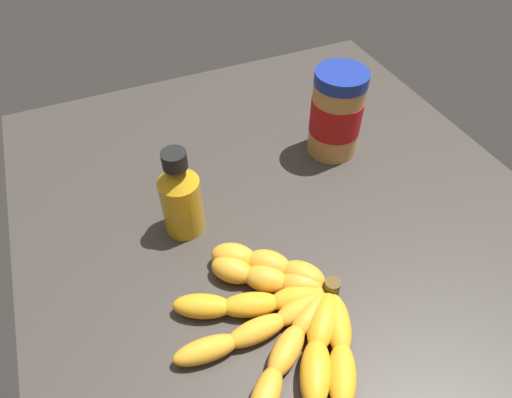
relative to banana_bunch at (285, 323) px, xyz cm
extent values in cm
cube|color=#38332D|center=(19.91, -8.55, -3.65)|extent=(82.08, 77.12, 4.03)
ellipsoid|color=gold|center=(4.90, -4.97, 0.24)|extent=(7.05, 6.71, 3.75)
ellipsoid|color=gold|center=(8.39, -1.67, 0.24)|extent=(6.83, 6.98, 3.75)
ellipsoid|color=gold|center=(11.34, 2.13, 0.24)|extent=(6.45, 7.10, 3.75)
ellipsoid|color=gold|center=(3.88, -4.22, 0.08)|extent=(5.97, 6.71, 3.43)
ellipsoid|color=gold|center=(6.54, -0.45, 0.08)|extent=(6.26, 6.65, 3.43)
ellipsoid|color=gold|center=(9.57, 3.02, 0.08)|extent=(6.48, 6.52, 3.43)
ellipsoid|color=orange|center=(2.57, -3.03, -0.09)|extent=(4.24, 7.82, 3.09)
ellipsoid|color=orange|center=(3.93, 2.74, -0.09)|extent=(5.16, 8.01, 3.09)
ellipsoid|color=orange|center=(6.10, 8.25, -0.09)|extent=(5.99, 8.03, 3.09)
ellipsoid|color=orange|center=(1.14, -2.85, -0.21)|extent=(4.03, 8.20, 2.85)
ellipsoid|color=orange|center=(0.53, 3.39, -0.21)|extent=(3.17, 7.97, 2.85)
ellipsoid|color=orange|center=(0.63, 9.67, -0.21)|extent=(3.42, 8.04, 2.85)
ellipsoid|color=orange|center=(-0.12, -3.55, -0.12)|extent=(5.94, 7.76, 3.03)
ellipsoid|color=orange|center=(-3.11, 1.31, -0.12)|extent=(6.68, 7.56, 3.03)
ellipsoid|color=orange|center=(-6.87, 5.62, -0.12)|extent=(7.25, 7.16, 3.03)
ellipsoid|color=gold|center=(-1.62, -4.27, 0.08)|extent=(8.24, 7.93, 3.43)
ellipsoid|color=gold|center=(-6.73, -0.45, 0.08)|extent=(8.63, 7.11, 3.43)
ellipsoid|color=gold|center=(-2.48, -5.73, -0.06)|extent=(8.50, 5.82, 3.15)
ellipsoid|color=gold|center=(-8.14, -2.98, -0.06)|extent=(8.40, 6.70, 3.15)
cylinder|color=brown|center=(1.86, -7.44, 0.16)|extent=(2.00, 2.00, 3.00)
cylinder|color=#BF8442|center=(27.66, -22.44, 4.86)|extent=(8.30, 8.30, 13.00)
cylinder|color=#B71414|center=(27.66, -22.44, 5.51)|extent=(8.47, 8.47, 5.85)
cylinder|color=navy|center=(27.66, -22.44, 12.36)|extent=(8.45, 8.45, 2.00)
cylinder|color=gold|center=(20.66, 6.09, 2.89)|extent=(5.70, 5.70, 9.06)
cone|color=gold|center=(20.66, 6.09, 8.75)|extent=(5.70, 5.70, 2.65)
cylinder|color=black|center=(20.66, 6.09, 11.25)|extent=(3.31, 3.31, 2.35)
camera|label=1|loc=(-23.02, 13.69, 48.66)|focal=31.57mm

